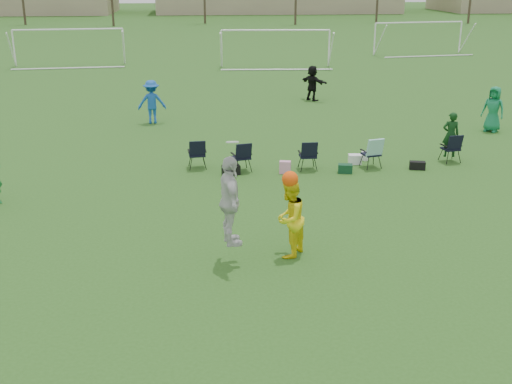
{
  "coord_description": "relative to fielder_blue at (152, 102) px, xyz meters",
  "views": [
    {
      "loc": [
        -1.49,
        -11.86,
        6.05
      ],
      "look_at": [
        -0.16,
        2.1,
        1.25
      ],
      "focal_mm": 45.0,
      "sensor_mm": 36.0,
      "label": 1
    }
  ],
  "objects": [
    {
      "name": "goal_left",
      "position": [
        -6.68,
        18.84,
        1.01
      ],
      "size": [
        7.39,
        0.76,
        2.46
      ],
      "rotation": [
        0.0,
        0.0,
        0.09
      ],
      "color": "white",
      "rests_on": "ground"
    },
    {
      "name": "ground",
      "position": [
        3.32,
        -15.16,
        -0.91
      ],
      "size": [
        260.0,
        260.0,
        0.0
      ],
      "primitive_type": "plane",
      "color": "#28531A",
      "rests_on": "ground"
    },
    {
      "name": "fielder_black",
      "position": [
        7.64,
        4.41,
        -0.04
      ],
      "size": [
        1.36,
        1.6,
        1.74
      ],
      "primitive_type": "imported",
      "rotation": [
        0.0,
        0.0,
        2.2
      ],
      "color": "black",
      "rests_on": "ground"
    },
    {
      "name": "fielder_blue",
      "position": [
        0.0,
        0.0,
        0.0
      ],
      "size": [
        1.21,
        0.74,
        1.82
      ],
      "primitive_type": "imported",
      "rotation": [
        0.0,
        0.0,
        3.19
      ],
      "color": "#1750AD",
      "rests_on": "ground"
    },
    {
      "name": "sideline_setup",
      "position": [
        6.33,
        -7.09,
        -0.4
      ],
      "size": [
        9.17,
        1.68,
        1.67
      ],
      "color": "#0E3512",
      "rests_on": "ground"
    },
    {
      "name": "center_contest",
      "position": [
        3.16,
        -14.06,
        0.29
      ],
      "size": [
        2.16,
        1.47,
        2.78
      ],
      "color": "silver",
      "rests_on": "ground"
    },
    {
      "name": "fielder_green_far",
      "position": [
        13.65,
        -2.8,
        -0.0
      ],
      "size": [
        1.04,
        1.03,
        1.81
      ],
      "primitive_type": "imported",
      "rotation": [
        0.0,
        0.0,
        -0.78
      ],
      "color": "#15764A",
      "rests_on": "ground"
    },
    {
      "name": "goal_right",
      "position": [
        19.32,
        22.84,
        1.01
      ],
      "size": [
        7.35,
        1.14,
        2.46
      ],
      "rotation": [
        0.0,
        0.0,
        0.14
      ],
      "color": "white",
      "rests_on": "ground"
    },
    {
      "name": "goal_mid",
      "position": [
        7.32,
        16.84,
        1.01
      ],
      "size": [
        7.4,
        0.63,
        2.46
      ],
      "rotation": [
        0.0,
        0.0,
        -0.07
      ],
      "color": "white",
      "rests_on": "ground"
    }
  ]
}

